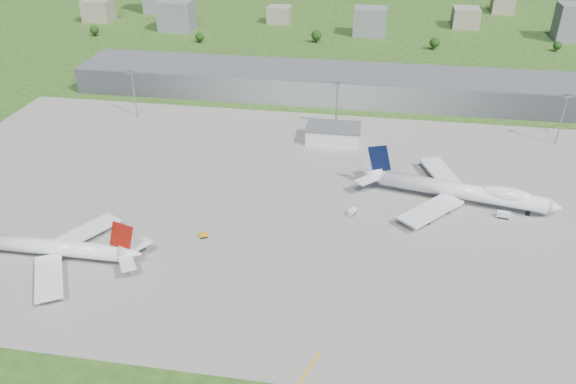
% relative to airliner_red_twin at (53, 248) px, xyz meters
% --- Properties ---
extents(ground, '(1400.00, 1400.00, 0.00)m').
position_rel_airliner_red_twin_xyz_m(ground, '(77.37, 163.28, -4.93)').
color(ground, '#244917').
rests_on(ground, ground).
extents(apron, '(360.00, 190.00, 0.08)m').
position_rel_airliner_red_twin_xyz_m(apron, '(87.37, 53.28, -4.89)').
color(apron, gray).
rests_on(apron, ground).
extents(terminal, '(300.00, 42.00, 15.00)m').
position_rel_airliner_red_twin_xyz_m(terminal, '(77.37, 178.28, 2.57)').
color(terminal, gray).
rests_on(terminal, ground).
extents(ops_building, '(26.00, 16.00, 8.00)m').
position_rel_airliner_red_twin_xyz_m(ops_building, '(87.37, 113.28, -0.93)').
color(ops_building, silver).
rests_on(ops_building, ground).
extents(mast_west, '(3.50, 2.00, 25.90)m').
position_rel_airliner_red_twin_xyz_m(mast_west, '(-22.63, 128.28, 12.78)').
color(mast_west, gray).
rests_on(mast_west, ground).
extents(mast_center, '(3.50, 2.00, 25.90)m').
position_rel_airliner_red_twin_xyz_m(mast_center, '(87.37, 128.28, 12.78)').
color(mast_center, gray).
rests_on(mast_center, ground).
extents(mast_east, '(3.50, 2.00, 25.90)m').
position_rel_airliner_red_twin_xyz_m(mast_east, '(197.37, 128.28, 12.78)').
color(mast_east, gray).
rests_on(mast_east, ground).
extents(airliner_red_twin, '(67.25, 52.58, 18.50)m').
position_rel_airliner_red_twin_xyz_m(airliner_red_twin, '(0.00, 0.00, 0.00)').
color(airliner_red_twin, white).
rests_on(airliner_red_twin, ground).
extents(airliner_blue_quad, '(79.22, 61.33, 20.82)m').
position_rel_airliner_red_twin_xyz_m(airliner_blue_quad, '(144.29, 62.36, 0.86)').
color(airliner_blue_quad, white).
rests_on(airliner_blue_quad, ground).
extents(tug_yellow, '(3.73, 2.95, 1.66)m').
position_rel_airliner_red_twin_xyz_m(tug_yellow, '(47.54, 21.34, -4.06)').
color(tug_yellow, '#EDA10D').
rests_on(tug_yellow, ground).
extents(van_white_near, '(3.62, 4.95, 2.34)m').
position_rel_airliner_red_twin_xyz_m(van_white_near, '(101.35, 46.49, -3.74)').
color(van_white_near, white).
rests_on(van_white_near, ground).
extents(van_white_far, '(5.31, 3.04, 2.59)m').
position_rel_airliner_red_twin_xyz_m(van_white_far, '(160.41, 53.56, -3.62)').
color(van_white_far, silver).
rests_on(van_white_far, ground).
extents(bldg_far_w, '(24.00, 20.00, 18.00)m').
position_rel_airliner_red_twin_xyz_m(bldg_far_w, '(-142.63, 333.28, 4.07)').
color(bldg_far_w, gray).
rests_on(bldg_far_w, ground).
extents(bldg_w, '(28.00, 22.00, 24.00)m').
position_rel_airliner_red_twin_xyz_m(bldg_w, '(-62.63, 313.28, 7.07)').
color(bldg_w, slate).
rests_on(bldg_w, ground).
extents(bldg_cw, '(20.00, 18.00, 14.00)m').
position_rel_airliner_red_twin_xyz_m(bldg_cw, '(17.37, 353.28, 2.07)').
color(bldg_cw, gray).
rests_on(bldg_cw, ground).
extents(bldg_c, '(26.00, 20.00, 22.00)m').
position_rel_airliner_red_twin_xyz_m(bldg_c, '(97.37, 323.28, 6.07)').
color(bldg_c, slate).
rests_on(bldg_c, ground).
extents(bldg_ce, '(22.00, 24.00, 16.00)m').
position_rel_airliner_red_twin_xyz_m(bldg_ce, '(177.37, 363.28, 3.07)').
color(bldg_ce, gray).
rests_on(bldg_ce, ground).
extents(bldg_e, '(30.00, 22.00, 28.00)m').
position_rel_airliner_red_twin_xyz_m(bldg_e, '(257.37, 333.28, 9.07)').
color(bldg_e, slate).
rests_on(bldg_e, ground).
extents(tree_far_w, '(7.20, 7.20, 8.80)m').
position_rel_airliner_red_twin_xyz_m(tree_far_w, '(-122.63, 283.28, 0.26)').
color(tree_far_w, '#382314').
rests_on(tree_far_w, ground).
extents(tree_w, '(6.75, 6.75, 8.25)m').
position_rel_airliner_red_twin_xyz_m(tree_w, '(-32.63, 278.28, -0.07)').
color(tree_w, '#382314').
rests_on(tree_w, ground).
extents(tree_c, '(8.10, 8.10, 9.90)m').
position_rel_airliner_red_twin_xyz_m(tree_c, '(57.37, 293.28, 0.91)').
color(tree_c, '#382314').
rests_on(tree_c, ground).
extents(tree_e, '(7.65, 7.65, 9.35)m').
position_rel_airliner_red_twin_xyz_m(tree_e, '(147.37, 288.28, 0.58)').
color(tree_e, '#382314').
rests_on(tree_e, ground).
extents(tree_far_e, '(6.30, 6.30, 7.70)m').
position_rel_airliner_red_twin_xyz_m(tree_far_e, '(237.37, 298.28, -0.39)').
color(tree_far_e, '#382314').
rests_on(tree_far_e, ground).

